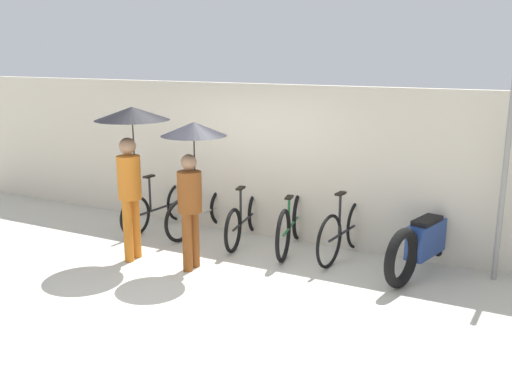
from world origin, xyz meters
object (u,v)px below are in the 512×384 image
at_px(pedestrian_leading, 131,141).
at_px(parked_bicycle_4, 344,231).
at_px(parked_bicycle_0, 159,207).
at_px(parked_bicycle_3, 292,224).
at_px(pedestrian_center, 192,159).
at_px(parked_bicycle_2, 245,219).
at_px(parked_bicycle_1, 203,211).
at_px(motorcycle, 426,242).

bearing_deg(pedestrian_leading, parked_bicycle_4, 24.30).
xyz_separation_m(parked_bicycle_0, parked_bicycle_3, (2.37, 0.04, 0.03)).
relative_size(parked_bicycle_0, pedestrian_leading, 0.83).
xyz_separation_m(parked_bicycle_0, pedestrian_center, (1.50, -1.21, 1.13)).
bearing_deg(pedestrian_leading, parked_bicycle_3, 32.69).
bearing_deg(pedestrian_leading, parked_bicycle_2, 49.38).
height_order(parked_bicycle_3, parked_bicycle_4, parked_bicycle_3).
distance_m(parked_bicycle_2, pedestrian_center, 1.71).
bearing_deg(parked_bicycle_0, parked_bicycle_3, -84.81).
bearing_deg(parked_bicycle_0, pedestrian_leading, -152.09).
relative_size(parked_bicycle_2, parked_bicycle_4, 1.00).
bearing_deg(pedestrian_leading, pedestrian_center, 0.66).
relative_size(parked_bicycle_3, parked_bicycle_4, 1.04).
xyz_separation_m(parked_bicycle_2, pedestrian_center, (-0.08, -1.27, 1.13)).
xyz_separation_m(parked_bicycle_0, pedestrian_leading, (0.56, -1.28, 1.32)).
bearing_deg(pedestrian_center, parked_bicycle_2, 84.80).
bearing_deg(parked_bicycle_1, parked_bicycle_0, 104.55).
bearing_deg(motorcycle, parked_bicycle_2, 102.83).
relative_size(pedestrian_center, motorcycle, 0.95).
height_order(parked_bicycle_1, pedestrian_center, pedestrian_center).
bearing_deg(parked_bicycle_1, parked_bicycle_2, -85.74).
relative_size(parked_bicycle_4, pedestrian_center, 0.86).
bearing_deg(motorcycle, parked_bicycle_3, 103.23).
height_order(pedestrian_leading, motorcycle, pedestrian_leading).
distance_m(parked_bicycle_1, parked_bicycle_3, 1.58).
bearing_deg(pedestrian_leading, parked_bicycle_1, 77.17).
height_order(parked_bicycle_0, parked_bicycle_4, parked_bicycle_0).
distance_m(parked_bicycle_0, parked_bicycle_2, 1.58).
bearing_deg(parked_bicycle_1, pedestrian_leading, 177.61).
height_order(parked_bicycle_3, pedestrian_center, pedestrian_center).
bearing_deg(parked_bicycle_2, parked_bicycle_3, -101.65).
distance_m(parked_bicycle_0, parked_bicycle_4, 3.17).
xyz_separation_m(parked_bicycle_0, parked_bicycle_1, (0.79, 0.10, 0.00)).
xyz_separation_m(parked_bicycle_1, parked_bicycle_3, (1.58, -0.06, 0.03)).
xyz_separation_m(parked_bicycle_1, pedestrian_center, (0.71, -1.31, 1.13)).
relative_size(parked_bicycle_3, pedestrian_leading, 0.83).
bearing_deg(motorcycle, pedestrian_center, 127.40).
xyz_separation_m(parked_bicycle_2, parked_bicycle_3, (0.79, -0.02, 0.03)).
xyz_separation_m(parked_bicycle_0, parked_bicycle_2, (1.58, 0.06, -0.00)).
xyz_separation_m(parked_bicycle_0, motorcycle, (4.30, 0.03, 0.06)).
xyz_separation_m(parked_bicycle_1, parked_bicycle_4, (2.38, -0.02, 0.03)).
bearing_deg(parked_bicycle_4, parked_bicycle_3, 98.66).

